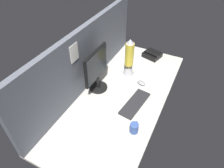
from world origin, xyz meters
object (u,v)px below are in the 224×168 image
Objects in this scene: mug_ceramic_blue at (134,128)px; mouse at (141,83)px; monitor at (97,69)px; lava_lamp at (129,60)px; keyboard at (135,103)px; desk_phone at (152,55)px.

mouse is at bearing 14.52° from mug_ceramic_blue.
lava_lamp is (35.97, -17.50, -5.87)cm from monitor.
keyboard is 49.34cm from lava_lamp.
desk_phone is at bearing 14.81° from keyboard.
mug_ceramic_blue is at bearing -121.88° from monitor.
mug_ceramic_blue is at bearing -146.31° from mouse.
mug_ceramic_blue is 77.06cm from lava_lamp.
mouse is 27.11cm from lava_lamp.
keyboard is 29.83cm from mug_ceramic_blue.
desk_phone is (41.40, -13.10, -13.76)cm from lava_lamp.
mouse is 0.24× the size of lava_lamp.
lava_lamp is 45.55cm from desk_phone.
lava_lamp reaches higher than keyboard.
mug_ceramic_blue is at bearing -169.19° from desk_phone.
monitor reaches higher than lava_lamp.
keyboard is 82.30cm from desk_phone.
keyboard is (-4.20, -41.29, -21.81)cm from monitor.
mug_ceramic_blue reaches higher than keyboard.
lava_lamp is at bearing -25.95° from monitor.
mouse is at bearing -120.46° from lava_lamp.
mug_ceramic_blue is 0.45× the size of desk_phone.
desk_phone is at bearing 25.90° from mouse.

